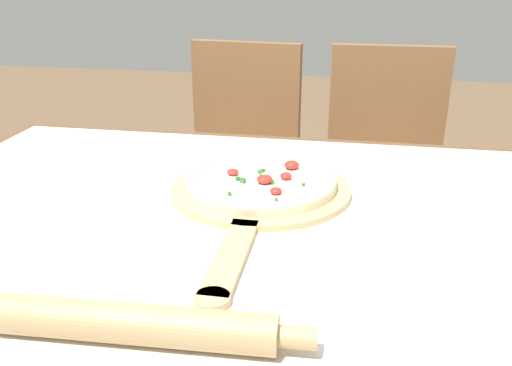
% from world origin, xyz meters
% --- Properties ---
extents(dining_table, '(1.47, 0.99, 0.72)m').
position_xyz_m(dining_table, '(0.00, 0.00, 0.63)').
color(dining_table, brown).
rests_on(dining_table, ground_plane).
extents(towel_cloth, '(1.39, 0.91, 0.00)m').
position_xyz_m(towel_cloth, '(0.00, 0.00, 0.72)').
color(towel_cloth, silver).
rests_on(towel_cloth, dining_table).
extents(pizza_peel, '(0.35, 0.59, 0.01)m').
position_xyz_m(pizza_peel, '(-0.00, 0.08, 0.73)').
color(pizza_peel, tan).
rests_on(pizza_peel, towel_cloth).
extents(pizza, '(0.30, 0.30, 0.04)m').
position_xyz_m(pizza, '(-0.00, 0.11, 0.75)').
color(pizza, beige).
rests_on(pizza, pizza_peel).
extents(rolling_pin, '(0.46, 0.07, 0.05)m').
position_xyz_m(rolling_pin, '(-0.09, -0.37, 0.75)').
color(rolling_pin, tan).
rests_on(rolling_pin, towel_cloth).
extents(chair_left, '(0.44, 0.44, 0.90)m').
position_xyz_m(chair_left, '(-0.20, 0.85, 0.53)').
color(chair_left, brown).
rests_on(chair_left, ground_plane).
extents(chair_right, '(0.40, 0.40, 0.90)m').
position_xyz_m(chair_right, '(0.28, 0.85, 0.53)').
color(chair_right, brown).
rests_on(chair_right, ground_plane).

